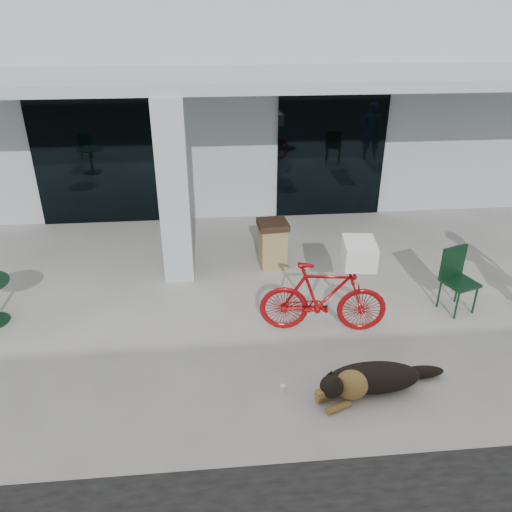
{
  "coord_description": "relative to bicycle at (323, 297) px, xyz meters",
  "views": [
    {
      "loc": [
        -0.88,
        -5.7,
        4.36
      ],
      "look_at": [
        -0.25,
        0.96,
        1.0
      ],
      "focal_mm": 35.0,
      "sensor_mm": 36.0,
      "label": 1
    }
  ],
  "objects": [
    {
      "name": "ground",
      "position": [
        -0.68,
        -0.4,
        -0.56
      ],
      "size": [
        80.0,
        80.0,
        0.0
      ],
      "primitive_type": "plane",
      "color": "#ADA9A3",
      "rests_on": "ground"
    },
    {
      "name": "building",
      "position": [
        -0.68,
        8.1,
        1.69
      ],
      "size": [
        22.0,
        7.0,
        4.5
      ],
      "primitive_type": "cube",
      "color": "#A1AEB7",
      "rests_on": "ground"
    },
    {
      "name": "storefront_glass_left",
      "position": [
        -3.88,
        4.58,
        0.79
      ],
      "size": [
        2.8,
        0.06,
        2.7
      ],
      "primitive_type": "cube",
      "color": "black",
      "rests_on": "ground"
    },
    {
      "name": "storefront_glass_right",
      "position": [
        1.12,
        4.58,
        0.79
      ],
      "size": [
        2.4,
        0.06,
        2.7
      ],
      "primitive_type": "cube",
      "color": "black",
      "rests_on": "ground"
    },
    {
      "name": "column",
      "position": [
        -2.18,
        1.9,
        1.0
      ],
      "size": [
        0.5,
        0.5,
        3.12
      ],
      "primitive_type": "cube",
      "color": "#A1AEB7",
      "rests_on": "ground"
    },
    {
      "name": "overhang",
      "position": [
        -0.68,
        3.2,
        2.65
      ],
      "size": [
        22.0,
        2.8,
        0.18
      ],
      "primitive_type": "cube",
      "color": "#A1AEB7",
      "rests_on": "column"
    },
    {
      "name": "bicycle",
      "position": [
        0.0,
        0.0,
        0.0
      ],
      "size": [
        1.91,
        0.76,
        1.12
      ],
      "primitive_type": "imported",
      "rotation": [
        0.0,
        0.0,
        1.44
      ],
      "color": "#A10D0F",
      "rests_on": "ground"
    },
    {
      "name": "laundry_basket",
      "position": [
        0.45,
        -0.06,
        0.73
      ],
      "size": [
        0.5,
        0.63,
        0.35
      ],
      "primitive_type": "cube",
      "rotation": [
        0.0,
        0.0,
        1.44
      ],
      "color": "white",
      "rests_on": "bicycle"
    },
    {
      "name": "dog",
      "position": [
        0.36,
        -1.38,
        -0.33
      ],
      "size": [
        1.44,
        0.93,
        0.46
      ],
      "primitive_type": null,
      "rotation": [
        0.0,
        0.0,
        0.38
      ],
      "color": "black",
      "rests_on": "ground"
    },
    {
      "name": "cup_near_dog",
      "position": [
        -0.77,
        -1.28,
        -0.51
      ],
      "size": [
        0.08,
        0.08,
        0.09
      ],
      "primitive_type": "cylinder",
      "rotation": [
        0.0,
        0.0,
        0.11
      ],
      "color": "white",
      "rests_on": "ground"
    },
    {
      "name": "cafe_chair_far_a",
      "position": [
        2.24,
        0.33,
        -0.04
      ],
      "size": [
        0.61,
        0.64,
        1.03
      ],
      "primitive_type": null,
      "rotation": [
        0.0,
        0.0,
        0.33
      ],
      "color": "#133720",
      "rests_on": "ground"
    },
    {
      "name": "trash_receptacle",
      "position": [
        -0.48,
        2.12,
        -0.11
      ],
      "size": [
        0.57,
        0.57,
        0.89
      ],
      "primitive_type": null,
      "rotation": [
        0.0,
        0.0,
        0.09
      ],
      "color": "olive",
      "rests_on": "ground"
    }
  ]
}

